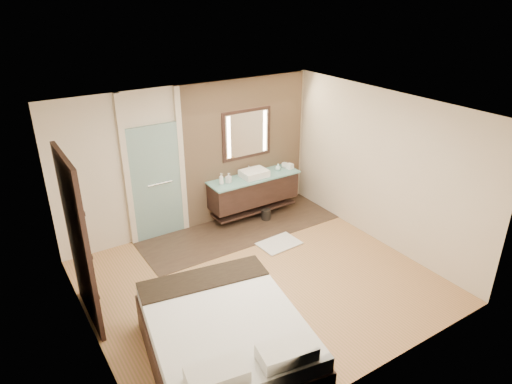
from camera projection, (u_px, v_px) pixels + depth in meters
floor at (260, 281)px, 7.13m from camera, size 5.00×5.00×0.00m
tile_strip at (240, 229)px, 8.65m from camera, size 3.80×1.30×0.01m
stone_wall at (245, 148)px, 8.80m from camera, size 2.60×0.08×2.70m
vanity at (254, 190)px, 8.90m from camera, size 1.85×0.55×0.88m
mirror_unit at (247, 134)px, 8.64m from camera, size 1.06×0.04×0.96m
frosted_door at (156, 178)px, 7.97m from camera, size 1.10×0.12×2.70m
shoji_partition at (79, 241)px, 5.90m from camera, size 0.06×1.20×2.40m
bed at (225, 339)px, 5.48m from camera, size 2.09×2.45×0.84m
bath_mat at (279, 243)px, 8.14m from camera, size 0.75×0.54×0.02m
waste_bin at (266, 215)px, 8.95m from camera, size 0.18×0.18×0.22m
tissue_box at (290, 166)px, 9.12m from camera, size 0.14×0.14×0.10m
soap_bottle_a at (221, 179)px, 8.39m from camera, size 0.11×0.11×0.21m
soap_bottle_b at (229, 178)px, 8.47m from camera, size 0.11×0.11×0.19m
soap_bottle_c at (278, 167)px, 9.03m from camera, size 0.11×0.11×0.14m
cup at (285, 165)px, 9.18m from camera, size 0.13×0.13×0.10m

